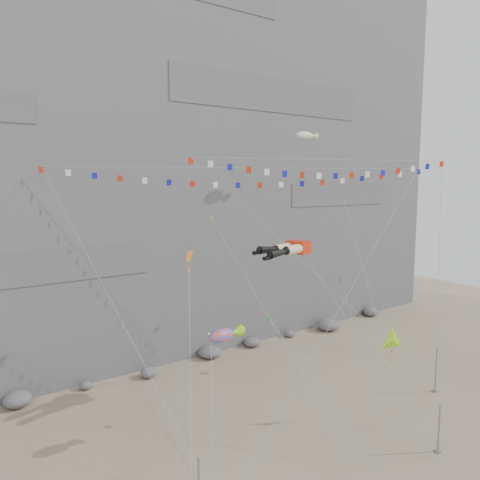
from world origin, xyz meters
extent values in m
plane|color=gray|center=(0.00, 0.00, 0.00)|extent=(120.00, 120.00, 0.00)
cube|color=slate|center=(0.00, 32.00, 25.00)|extent=(80.00, 28.00, 50.00)
cylinder|color=gray|center=(3.72, -8.61, 1.82)|extent=(0.12, 0.12, 3.64)
cylinder|color=gray|center=(12.69, -2.83, 2.15)|extent=(0.12, 0.12, 4.30)
cube|color=#B9220B|center=(2.13, 4.98, 13.83)|extent=(1.78, 2.18, 1.14)
cylinder|color=beige|center=(0.63, 4.07, 13.83)|extent=(2.06, 1.23, 0.84)
sphere|color=black|center=(-0.31, 3.87, 13.83)|extent=(0.77, 0.77, 0.77)
cone|color=black|center=(-1.42, 3.63, 13.76)|extent=(2.40, 1.17, 0.78)
cube|color=black|center=(-2.92, 3.30, 13.50)|extent=(0.80, 0.48, 0.28)
cylinder|color=beige|center=(0.39, 5.19, 13.83)|extent=(2.06, 1.23, 0.84)
sphere|color=black|center=(-0.55, 4.98, 13.83)|extent=(0.77, 0.77, 0.77)
cone|color=black|center=(-1.67, 4.74, 13.94)|extent=(2.41, 1.18, 0.84)
cube|color=black|center=(-3.16, 4.41, 13.85)|extent=(0.80, 0.48, 0.28)
cylinder|color=gray|center=(2.46, -2.08, 6.94)|extent=(0.03, 0.03, 19.74)
cube|color=gray|center=(2.78, -9.14, 0.05)|extent=(0.16, 0.16, 0.10)
cylinder|color=gray|center=(-6.20, 2.70, 10.56)|extent=(0.03, 0.03, 29.12)
cylinder|color=gray|center=(9.13, 0.80, 10.90)|extent=(0.03, 0.03, 24.37)
cube|color=gray|center=(13.74, -2.28, 0.05)|extent=(0.16, 0.16, 0.10)
cylinder|color=gray|center=(-12.40, -0.45, 7.23)|extent=(0.03, 0.03, 16.41)
cylinder|color=gray|center=(-10.75, -1.16, 4.26)|extent=(0.03, 0.03, 11.13)
cylinder|color=gray|center=(3.79, -6.18, 3.42)|extent=(0.03, 0.03, 8.85)
cube|color=gray|center=(2.72, -8.84, 0.05)|extent=(0.16, 0.16, 0.10)
cylinder|color=gray|center=(11.48, 5.78, 12.45)|extent=(0.03, 0.03, 28.60)
cube|color=gray|center=(12.94, -1.19, 0.05)|extent=(0.16, 0.16, 0.10)
cylinder|color=gray|center=(-3.70, 1.31, 8.31)|extent=(0.03, 0.03, 22.09)
cube|color=gray|center=(-2.39, -5.90, 0.05)|extent=(0.16, 0.16, 0.10)
cylinder|color=gray|center=(6.04, 0.54, 4.82)|extent=(0.03, 0.03, 16.33)
cube|color=gray|center=(2.71, -5.19, 0.05)|extent=(0.16, 0.16, 0.10)
cylinder|color=gray|center=(-2.61, -2.77, 4.39)|extent=(0.03, 0.03, 13.49)
cube|color=gray|center=(-1.71, -7.85, 0.05)|extent=(0.16, 0.16, 0.10)
cylinder|color=gray|center=(7.52, 0.73, 8.84)|extent=(0.03, 0.03, 23.55)
cube|color=gray|center=(3.79, -6.15, 0.05)|extent=(0.16, 0.16, 0.10)
camera|label=1|loc=(-26.92, -26.21, 19.83)|focal=35.00mm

